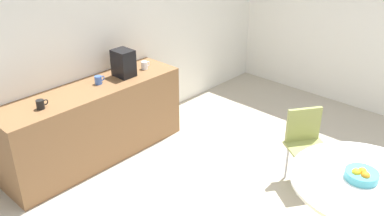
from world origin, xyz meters
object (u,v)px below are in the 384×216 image
Objects in this scene: mug_green at (41,104)px; coffee_maker at (123,63)px; round_table at (363,192)px; mug_white at (145,65)px; mug_red at (98,80)px; chair_olive at (306,138)px; fruit_bowl at (361,175)px.

mug_green is 1.13m from coffee_maker.
mug_white is at bearing 87.17° from round_table.
mug_white and mug_red have the same top height.
chair_olive is at bearing -46.20° from mug_green.
chair_olive is 2.12m from mug_white.
chair_olive is 6.43× the size of mug_red.
mug_white is 1.00× the size of mug_green.
mug_white is (0.16, 2.83, 0.18)m from fruit_bowl.
chair_olive is 2.76m from mug_green.
coffee_maker is (-0.17, 2.88, 0.45)m from round_table.
fruit_bowl is 2.10× the size of mug_white.
mug_green is (-1.44, -0.06, 0.00)m from mug_white.
chair_olive is 6.43× the size of mug_green.
coffee_maker is (-0.76, 2.03, 0.54)m from chair_olive.
mug_white reaches higher than chair_olive.
coffee_maker is at bearing 93.22° from fruit_bowl.
chair_olive is (0.59, 0.85, -0.09)m from round_table.
fruit_bowl is (-0.01, 0.04, 0.16)m from round_table.
fruit_bowl is at bearing -86.78° from coffee_maker.
fruit_bowl is at bearing -65.22° from mug_green.
mug_red is (-0.67, 0.03, 0.00)m from mug_white.
mug_red is at bearing 177.23° from mug_white.
coffee_maker is (-0.16, 2.84, 0.29)m from fruit_bowl.
mug_red is 0.37m from coffee_maker.
fruit_bowl is at bearing 108.96° from round_table.
chair_olive is at bearing -77.51° from mug_white.
round_table is 9.53× the size of mug_white.
chair_olive is at bearing 53.18° from fruit_bowl.
mug_green and mug_red have the same top height.
mug_green is (-1.29, 2.81, 0.34)m from round_table.
mug_green is 0.77m from mug_red.
mug_white is 0.67m from mug_red.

